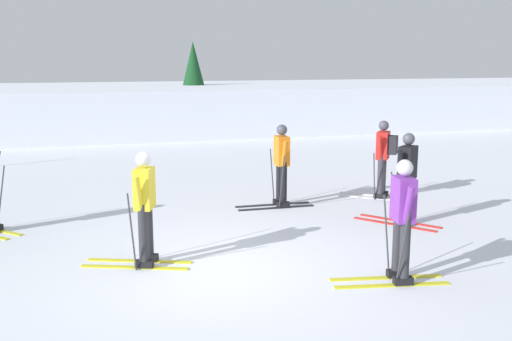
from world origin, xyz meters
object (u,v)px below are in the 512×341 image
Objects in this scene: skier_yellow at (144,205)px; conifer_far_left at (193,77)px; skier_red at (384,155)px; skier_purple at (402,218)px; skier_black at (406,176)px; skier_orange at (281,163)px.

skier_yellow is 18.21m from conifer_far_left.
skier_red is 0.45× the size of conifer_far_left.
skier_purple and skier_black have the same top height.
skier_orange and skier_black have the same top height.
skier_black is (1.54, 2.50, -0.00)m from skier_purple.
skier_yellow is 0.45× the size of conifer_far_left.
skier_yellow is at bearing -169.93° from skier_black.
skier_red is 1.00× the size of skier_black.
skier_yellow is 4.13m from skier_orange.
skier_black is at bearing -107.25° from skier_red.
skier_red and skier_purple have the same top height.
skier_black is 16.95m from conifer_far_left.
skier_purple is 19.43m from conifer_far_left.
skier_orange is 2.61m from skier_black.
skier_orange is at bearing 132.35° from skier_black.
skier_red is at bearing 27.89° from skier_yellow.
conifer_far_left reaches higher than skier_purple.
skier_yellow is (-5.44, -2.88, -0.04)m from skier_red.
skier_orange is (3.05, 2.79, -0.00)m from skier_yellow.
skier_orange is 0.45× the size of conifer_far_left.
skier_red is at bearing 64.39° from skier_purple.
skier_orange is 1.00× the size of skier_purple.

